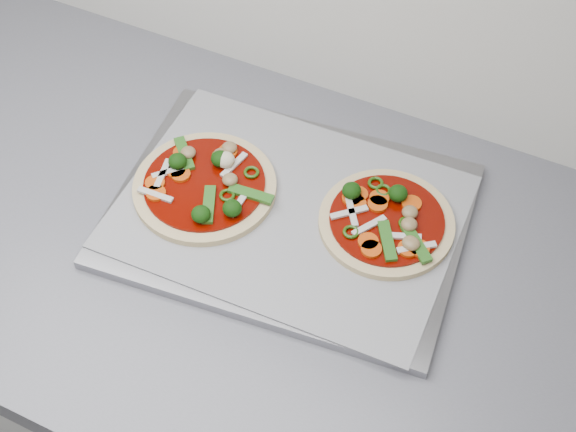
% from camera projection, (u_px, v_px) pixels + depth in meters
% --- Properties ---
extents(baking_tray, '(0.46, 0.36, 0.01)m').
position_uv_depth(baking_tray, '(289.00, 215.00, 1.01)').
color(baking_tray, gray).
rests_on(baking_tray, countertop).
extents(parchment, '(0.42, 0.31, 0.00)m').
position_uv_depth(parchment, '(289.00, 211.00, 1.00)').
color(parchment, gray).
rests_on(parchment, baking_tray).
extents(pizza_left, '(0.23, 0.23, 0.03)m').
position_uv_depth(pizza_left, '(205.00, 184.00, 1.01)').
color(pizza_left, '#D6BE84').
rests_on(pizza_left, parchment).
extents(pizza_right, '(0.17, 0.17, 0.03)m').
position_uv_depth(pizza_right, '(387.00, 221.00, 0.98)').
color(pizza_right, '#D6BE84').
rests_on(pizza_right, parchment).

